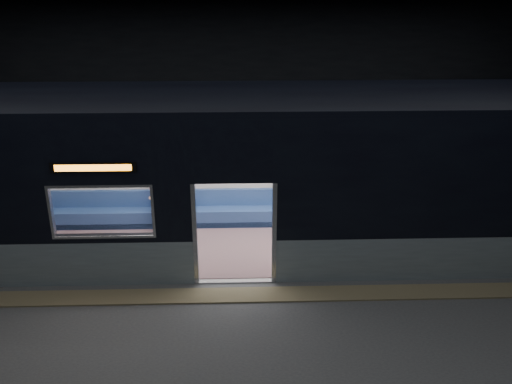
{
  "coord_description": "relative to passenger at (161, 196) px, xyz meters",
  "views": [
    {
      "loc": [
        0.1,
        -8.04,
        5.48
      ],
      "look_at": [
        0.44,
        2.3,
        1.37
      ],
      "focal_mm": 38.0,
      "sensor_mm": 36.0,
      "label": 1
    }
  ],
  "objects": [
    {
      "name": "station_floor",
      "position": [
        1.71,
        -3.55,
        -0.8
      ],
      "size": [
        24.0,
        14.0,
        0.01
      ],
      "primitive_type": "cube",
      "color": "#47494C",
      "rests_on": "ground"
    },
    {
      "name": "station_envelope",
      "position": [
        1.71,
        -3.55,
        2.87
      ],
      "size": [
        24.0,
        14.0,
        5.0
      ],
      "color": "black",
      "rests_on": "station_floor"
    },
    {
      "name": "tactile_strip",
      "position": [
        1.71,
        -3.0,
        -0.78
      ],
      "size": [
        22.8,
        0.5,
        0.03
      ],
      "primitive_type": "cube",
      "color": "#8C7F59",
      "rests_on": "station_floor"
    },
    {
      "name": "metro_car",
      "position": [
        1.7,
        -1.0,
        1.05
      ],
      "size": [
        18.0,
        3.04,
        3.35
      ],
      "color": "#8FA1AB",
      "rests_on": "station_floor"
    },
    {
      "name": "passenger",
      "position": [
        0.0,
        0.0,
        0.0
      ],
      "size": [
        0.39,
        0.67,
        1.36
      ],
      "rotation": [
        0.0,
        0.0,
        -0.01
      ],
      "color": "black",
      "rests_on": "metro_car"
    },
    {
      "name": "handbag",
      "position": [
        0.04,
        -0.22,
        -0.12
      ],
      "size": [
        0.27,
        0.24,
        0.13
      ],
      "primitive_type": "cube",
      "rotation": [
        0.0,
        0.0,
        -0.03
      ],
      "color": "black",
      "rests_on": "passenger"
    },
    {
      "name": "transit_map",
      "position": [
        6.71,
        0.31,
        0.69
      ],
      "size": [
        1.03,
        0.03,
        0.67
      ],
      "primitive_type": "cube",
      "color": "white",
      "rests_on": "metro_car"
    }
  ]
}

